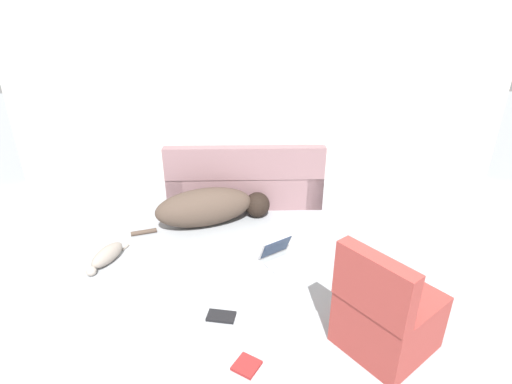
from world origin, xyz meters
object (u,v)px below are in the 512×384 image
laptop_open (279,254)px  side_chair (386,315)px  book_black (221,316)px  dog (211,207)px  couch (245,179)px  cat (106,256)px  book_red (247,366)px

laptop_open → side_chair: size_ratio=0.53×
book_black → dog: bearing=97.5°
side_chair → laptop_open: bearing=-5.8°
couch → book_black: (-0.18, -2.20, -0.26)m
dog → side_chair: bearing=-70.5°
couch → cat: (-1.34, -1.42, -0.19)m
dog → laptop_open: 1.06m
dog → laptop_open: dog is taller
book_black → side_chair: 1.27m
laptop_open → book_black: (-0.53, -0.79, -0.06)m
dog → side_chair: 2.33m
dog → book_red: (0.41, -2.04, -0.20)m
laptop_open → side_chair: side_chair is taller
dog → book_red: dog is taller
laptop_open → dog: bearing=100.8°
cat → side_chair: side_chair is taller
book_black → laptop_open: bearing=56.2°
cat → book_red: (1.37, -1.27, -0.07)m
book_red → side_chair: size_ratio=0.26×
couch → dog: (-0.39, -0.65, -0.06)m
couch → dog: 0.76m
side_chair → book_black: bearing=38.2°
couch → cat: 1.96m
cat → side_chair: bearing=88.0°
cat → couch: bearing=159.4°
cat → book_black: (1.16, -0.78, -0.07)m
book_red → side_chair: 1.05m
dog → cat: size_ratio=2.82×
dog → cat: dog is taller
book_black → book_red: bearing=-67.2°
couch → laptop_open: bearing=103.4°
cat → side_chair: (2.36, -1.09, 0.22)m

